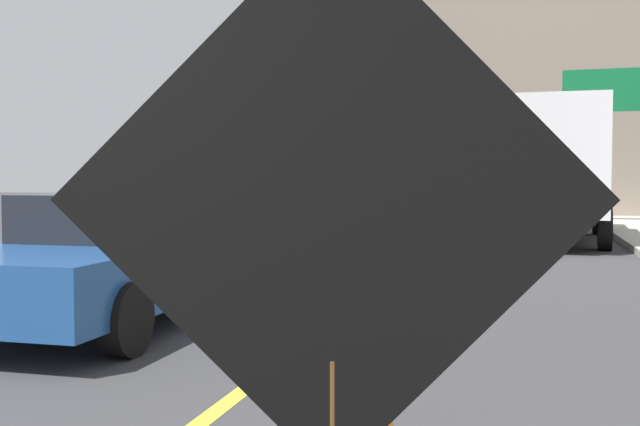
% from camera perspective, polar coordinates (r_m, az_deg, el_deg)
% --- Properties ---
extents(lane_center_stripe, '(0.14, 36.00, 0.01)m').
position_cam_1_polar(lane_center_stripe, '(6.18, -4.61, -12.04)').
color(lane_center_stripe, yellow).
rests_on(lane_center_stripe, ground).
extents(roadwork_sign, '(1.59, 0.40, 2.33)m').
position_cam_1_polar(roadwork_sign, '(2.25, 0.92, -0.21)').
color(roadwork_sign, '#593819').
rests_on(roadwork_sign, ground).
extents(arrow_board_trailer, '(1.60, 1.93, 2.70)m').
position_cam_1_polar(arrow_board_trailer, '(14.27, 6.55, -1.64)').
color(arrow_board_trailer, orange).
rests_on(arrow_board_trailer, ground).
extents(box_truck, '(2.88, 7.28, 3.21)m').
position_cam_1_polar(box_truck, '(19.27, 16.54, 3.22)').
color(box_truck, black).
rests_on(box_truck, ground).
extents(pickup_car, '(2.15, 5.00, 1.38)m').
position_cam_1_polar(pickup_car, '(8.92, -14.07, -2.99)').
color(pickup_car, navy).
rests_on(pickup_car, ground).
extents(highway_guide_sign, '(2.79, 0.28, 5.00)m').
position_cam_1_polar(highway_guide_sign, '(25.44, 21.62, 6.77)').
color(highway_guide_sign, gray).
rests_on(highway_guide_sign, ground).
extents(far_building_block, '(15.13, 6.97, 10.81)m').
position_cam_1_polar(far_building_block, '(32.85, 18.57, 9.36)').
color(far_building_block, gray).
rests_on(far_building_block, ground).
extents(traffic_cone_near_sign, '(0.36, 0.36, 0.64)m').
position_cam_1_polar(traffic_cone_near_sign, '(4.66, 3.92, -13.04)').
color(traffic_cone_near_sign, black).
rests_on(traffic_cone_near_sign, ground).
extents(traffic_cone_mid_lane, '(0.36, 0.36, 0.66)m').
position_cam_1_polar(traffic_cone_mid_lane, '(7.78, 5.69, -6.53)').
color(traffic_cone_mid_lane, black).
rests_on(traffic_cone_mid_lane, ground).
extents(traffic_cone_far_lane, '(0.36, 0.36, 0.62)m').
position_cam_1_polar(traffic_cone_far_lane, '(10.83, 6.71, -4.00)').
color(traffic_cone_far_lane, black).
rests_on(traffic_cone_far_lane, ground).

